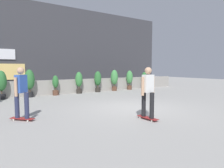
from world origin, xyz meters
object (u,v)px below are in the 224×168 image
at_px(skater_by_wall_right, 148,91).
at_px(skater_far_right, 21,91).
at_px(potted_plant_4, 79,81).
at_px(potted_plant_6, 114,79).
at_px(potted_plant_5, 98,80).
at_px(potted_plant_7, 130,79).
at_px(potted_plant_3, 55,85).
at_px(potted_plant_8, 144,79).
at_px(potted_plant_2, 30,81).
at_px(potted_plant_1, 1,83).

bearing_deg(skater_by_wall_right, skater_far_right, 148.08).
xyz_separation_m(potted_plant_4, potted_plant_6, (2.78, 0.00, 0.08)).
bearing_deg(skater_far_right, potted_plant_6, 36.35).
bearing_deg(potted_plant_5, potted_plant_7, 0.00).
relative_size(potted_plant_5, potted_plant_6, 0.95).
distance_m(potted_plant_3, potted_plant_5, 2.95).
distance_m(potted_plant_6, potted_plant_8, 2.91).
bearing_deg(potted_plant_6, potted_plant_5, -180.00).
bearing_deg(potted_plant_8, potted_plant_3, 180.00).
bearing_deg(potted_plant_2, potted_plant_3, 0.00).
bearing_deg(skater_far_right, potted_plant_7, 31.53).
relative_size(potted_plant_3, skater_far_right, 0.71).
bearing_deg(potted_plant_2, skater_by_wall_right, -73.45).
distance_m(potted_plant_2, skater_far_right, 5.33).
height_order(potted_plant_1, skater_by_wall_right, skater_by_wall_right).
bearing_deg(potted_plant_4, potted_plant_6, 0.00).
distance_m(potted_plant_2, potted_plant_3, 1.50).
bearing_deg(potted_plant_1, potted_plant_2, 0.00).
xyz_separation_m(potted_plant_2, potted_plant_6, (5.80, 0.00, -0.04)).
xyz_separation_m(potted_plant_8, skater_by_wall_right, (-6.54, -7.30, 0.20)).
bearing_deg(potted_plant_7, skater_by_wall_right, -124.60).
height_order(potted_plant_4, potted_plant_5, potted_plant_5).
distance_m(potted_plant_2, skater_by_wall_right, 7.62).
bearing_deg(potted_plant_3, skater_far_right, -117.65).
bearing_deg(potted_plant_7, potted_plant_5, -180.00).
xyz_separation_m(potted_plant_1, skater_far_right, (0.17, -5.18, 0.05)).
relative_size(potted_plant_6, potted_plant_8, 1.14).
distance_m(potted_plant_4, skater_far_right, 6.71).
bearing_deg(potted_plant_6, skater_by_wall_right, -116.45).
relative_size(potted_plant_2, skater_far_right, 0.93).
height_order(potted_plant_6, skater_by_wall_right, skater_by_wall_right).
relative_size(potted_plant_1, potted_plant_7, 1.05).
bearing_deg(potted_plant_1, skater_far_right, -88.13).
xyz_separation_m(potted_plant_1, potted_plant_8, (10.11, -0.00, -0.15)).
bearing_deg(potted_plant_2, potted_plant_1, 180.00).
bearing_deg(skater_far_right, potted_plant_2, 76.57).
xyz_separation_m(potted_plant_3, potted_plant_4, (1.54, -0.00, 0.16)).
relative_size(potted_plant_4, potted_plant_6, 0.92).
distance_m(potted_plant_3, potted_plant_7, 5.73).
xyz_separation_m(potted_plant_6, skater_far_right, (-7.04, -5.18, 0.06)).
height_order(potted_plant_1, potted_plant_7, potted_plant_1).
height_order(potted_plant_2, potted_plant_8, potted_plant_2).
distance_m(potted_plant_7, skater_far_right, 9.91).
bearing_deg(potted_plant_5, potted_plant_6, 0.00).
height_order(potted_plant_4, potted_plant_7, potted_plant_7).
height_order(potted_plant_2, potted_plant_3, potted_plant_2).
relative_size(potted_plant_3, potted_plant_4, 0.86).
xyz_separation_m(potted_plant_2, potted_plant_3, (1.48, 0.00, -0.28)).
bearing_deg(potted_plant_2, potted_plant_5, -0.00).
height_order(potted_plant_3, potted_plant_7, potted_plant_7).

